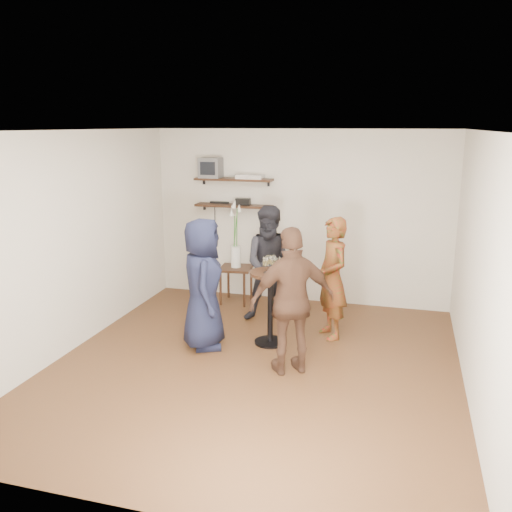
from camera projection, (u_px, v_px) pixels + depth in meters
The scene contains 18 objects.
room at pixel (254, 254), 5.82m from camera, with size 4.58×5.08×2.68m.
shelf_upper at pixel (234, 179), 8.18m from camera, with size 1.20×0.25×0.04m, color black.
shelf_lower at pixel (234, 206), 8.27m from camera, with size 1.20×0.25×0.04m, color black.
crt_monitor at pixel (211, 168), 8.23m from camera, with size 0.32×0.30×0.30m, color #59595B.
dvd_deck at pixel (250, 177), 8.10m from camera, with size 0.40×0.24×0.06m, color silver.
radio at pixel (243, 202), 8.22m from camera, with size 0.22×0.10×0.10m, color black.
power_strip at pixel (219, 203), 8.38m from camera, with size 0.30×0.05×0.03m, color black.
side_table at pixel (236, 273), 8.22m from camera, with size 0.51×0.51×0.56m.
vase_lilies at pixel (236, 246), 8.12m from camera, with size 0.20×0.21×1.04m.
drinks_table at pixel (270, 298), 6.63m from camera, with size 0.51×0.51×0.92m.
wine_glass_fl at pixel (266, 262), 6.49m from camera, with size 0.06×0.06×0.19m.
wine_glass_fr at pixel (275, 262), 6.48m from camera, with size 0.06×0.06×0.19m.
wine_glass_bl at pixel (269, 260), 6.58m from camera, with size 0.06×0.06×0.19m.
wine_glass_br at pixel (273, 261), 6.51m from camera, with size 0.07×0.07×0.20m.
person_plaid at pixel (332, 278), 6.81m from camera, with size 0.57×0.37×1.55m, color #AC1315.
person_dark at pixel (272, 264), 7.37m from camera, with size 0.78×0.61×1.61m, color black.
person_navy at pixel (203, 284), 6.49m from camera, with size 0.78×0.51×1.59m, color #161931.
person_brown at pixel (292, 301), 5.81m from camera, with size 0.95×0.40×1.62m, color #472C1E.
Camera 1 is at (1.55, -5.45, 2.66)m, focal length 38.00 mm.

